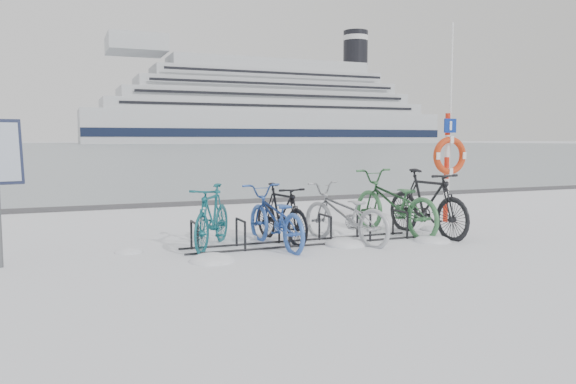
# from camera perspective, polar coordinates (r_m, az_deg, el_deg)

# --- Properties ---
(ground) EXTENTS (900.00, 900.00, 0.00)m
(ground) POSITION_cam_1_polar(r_m,az_deg,el_deg) (9.09, 1.73, -5.26)
(ground) COLOR white
(ground) RESTS_ON ground
(ice_sheet) EXTENTS (400.00, 298.00, 0.02)m
(ice_sheet) POSITION_cam_1_polar(r_m,az_deg,el_deg) (163.23, -20.85, 4.42)
(ice_sheet) COLOR #9BA7AF
(ice_sheet) RESTS_ON ground
(quay_edge) EXTENTS (400.00, 0.25, 0.10)m
(quay_edge) POSITION_cam_1_polar(r_m,az_deg,el_deg) (14.62, -7.63, -1.08)
(quay_edge) COLOR #3F3F42
(quay_edge) RESTS_ON ground
(bike_rack) EXTENTS (4.00, 0.48, 0.46)m
(bike_rack) POSITION_cam_1_polar(r_m,az_deg,el_deg) (9.06, 1.73, -4.14)
(bike_rack) COLOR black
(bike_rack) RESTS_ON ground
(lifebuoy_station) EXTENTS (0.77, 0.22, 4.00)m
(lifebuoy_station) POSITION_cam_1_polar(r_m,az_deg,el_deg) (11.78, 16.05, 3.54)
(lifebuoy_station) COLOR red
(lifebuoy_station) RESTS_ON ground
(cruise_ferry) EXTENTS (148.55, 27.99, 48.81)m
(cruise_ferry) POSITION_cam_1_polar(r_m,az_deg,el_deg) (234.47, -2.16, 8.19)
(cruise_ferry) COLOR silver
(cruise_ferry) RESTS_ON ground
(bike_0) EXTENTS (1.30, 1.69, 1.02)m
(bike_0) POSITION_cam_1_polar(r_m,az_deg,el_deg) (8.84, -7.72, -2.28)
(bike_0) COLOR #13555E
(bike_0) RESTS_ON ground
(bike_1) EXTENTS (0.82, 1.95, 0.99)m
(bike_1) POSITION_cam_1_polar(r_m,az_deg,el_deg) (8.78, -1.38, -2.36)
(bike_1) COLOR #3056AA
(bike_1) RESTS_ON ground
(bike_2) EXTENTS (0.72, 1.70, 0.99)m
(bike_2) POSITION_cam_1_polar(r_m,az_deg,el_deg) (9.26, -0.70, -1.97)
(bike_2) COLOR black
(bike_2) RESTS_ON ground
(bike_3) EXTENTS (1.22, 2.03, 1.01)m
(bike_3) POSITION_cam_1_polar(r_m,az_deg,el_deg) (9.21, 5.74, -1.98)
(bike_3) COLOR #A4A7AC
(bike_3) RESTS_ON ground
(bike_4) EXTENTS (1.05, 2.31, 1.17)m
(bike_4) POSITION_cam_1_polar(r_m,az_deg,el_deg) (10.19, 10.68, -0.88)
(bike_4) COLOR #366E3F
(bike_4) RESTS_ON ground
(bike_5) EXTENTS (0.80, 2.04, 1.20)m
(bike_5) POSITION_cam_1_polar(r_m,az_deg,el_deg) (10.14, 13.94, -0.90)
(bike_5) COLOR black
(bike_5) RESTS_ON ground
(snow_drifts) EXTENTS (5.96, 2.06, 0.24)m
(snow_drifts) POSITION_cam_1_polar(r_m,az_deg,el_deg) (9.13, 4.17, -5.24)
(snow_drifts) COLOR white
(snow_drifts) RESTS_ON ground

